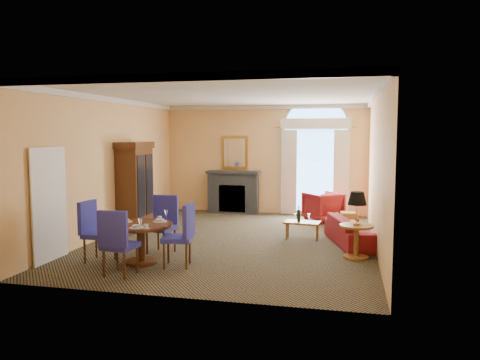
% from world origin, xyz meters
% --- Properties ---
extents(ground, '(7.50, 7.50, 0.00)m').
position_xyz_m(ground, '(0.00, 0.00, 0.00)').
color(ground, black).
rests_on(ground, ground).
extents(room_envelope, '(6.04, 7.52, 3.45)m').
position_xyz_m(room_envelope, '(-0.03, 0.67, 2.51)').
color(room_envelope, '#FAC277').
rests_on(room_envelope, ground).
extents(armoire, '(0.62, 1.10, 2.16)m').
position_xyz_m(armoire, '(-2.72, 0.68, 1.04)').
color(armoire, '#3D1F0D').
rests_on(armoire, ground).
extents(dining_table, '(1.17, 1.17, 0.94)m').
position_xyz_m(dining_table, '(-1.23, -2.20, 0.54)').
color(dining_table, '#3D1F0D').
rests_on(dining_table, ground).
extents(dining_chair_north, '(0.59, 0.59, 1.13)m').
position_xyz_m(dining_chair_north, '(-1.17, -1.30, 0.64)').
color(dining_chair_north, '#262696').
rests_on(dining_chair_north, ground).
extents(dining_chair_south, '(0.55, 0.55, 1.13)m').
position_xyz_m(dining_chair_south, '(-1.26, -3.06, 0.64)').
color(dining_chair_south, '#262696').
rests_on(dining_chair_south, ground).
extents(dining_chair_east, '(0.59, 0.59, 1.13)m').
position_xyz_m(dining_chair_east, '(-0.42, -2.22, 0.64)').
color(dining_chair_east, '#262696').
rests_on(dining_chair_east, ground).
extents(dining_chair_west, '(0.54, 0.53, 1.13)m').
position_xyz_m(dining_chair_west, '(-2.14, -2.26, 0.64)').
color(dining_chair_west, '#262696').
rests_on(dining_chair_west, ground).
extents(sofa, '(1.29, 2.10, 0.57)m').
position_xyz_m(sofa, '(2.55, 0.23, 0.29)').
color(sofa, maroon).
rests_on(sofa, ground).
extents(armchair, '(1.21, 1.21, 0.79)m').
position_xyz_m(armchair, '(1.79, 2.76, 0.40)').
color(armchair, maroon).
rests_on(armchair, ground).
extents(coffee_table, '(0.83, 0.52, 0.77)m').
position_xyz_m(coffee_table, '(1.44, 0.43, 0.39)').
color(coffee_table, '#97642D').
rests_on(coffee_table, ground).
extents(side_table, '(0.64, 0.64, 1.25)m').
position_xyz_m(side_table, '(2.60, -0.94, 0.79)').
color(side_table, '#97642D').
rests_on(side_table, ground).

